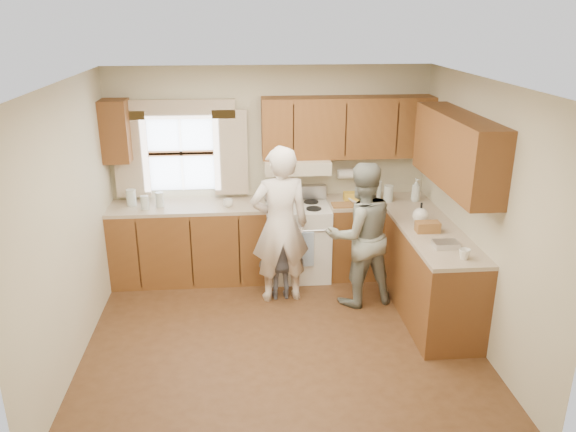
{
  "coord_description": "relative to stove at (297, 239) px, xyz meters",
  "views": [
    {
      "loc": [
        -0.35,
        -4.83,
        3.05
      ],
      "look_at": [
        0.1,
        0.4,
        1.15
      ],
      "focal_mm": 35.0,
      "sensor_mm": 36.0,
      "label": 1
    }
  ],
  "objects": [
    {
      "name": "woman_left",
      "position": [
        -0.25,
        -0.59,
        0.42
      ],
      "size": [
        0.69,
        0.49,
        1.77
      ],
      "primitive_type": "imported",
      "rotation": [
        0.0,
        0.0,
        3.25
      ],
      "color": "silver",
      "rests_on": "ground"
    },
    {
      "name": "stove",
      "position": [
        0.0,
        0.0,
        0.0
      ],
      "size": [
        0.76,
        0.67,
        1.07
      ],
      "color": "silver",
      "rests_on": "ground"
    },
    {
      "name": "woman_right",
      "position": [
        0.61,
        -0.74,
        0.34
      ],
      "size": [
        0.89,
        0.76,
        1.6
      ],
      "primitive_type": "imported",
      "rotation": [
        0.0,
        0.0,
        3.35
      ],
      "color": "#23362E",
      "rests_on": "ground"
    },
    {
      "name": "kitchen_fixtures",
      "position": [
        0.31,
        -0.36,
        0.37
      ],
      "size": [
        3.8,
        2.25,
        2.15
      ],
      "color": "#4D2710",
      "rests_on": "ground"
    },
    {
      "name": "child",
      "position": [
        -0.23,
        -0.59,
        -0.04
      ],
      "size": [
        0.5,
        0.22,
        0.85
      ],
      "primitive_type": "imported",
      "rotation": [
        0.0,
        0.0,
        3.16
      ],
      "color": "slate",
      "rests_on": "ground"
    },
    {
      "name": "room",
      "position": [
        -0.3,
        -1.44,
        0.78
      ],
      "size": [
        3.8,
        3.8,
        3.8
      ],
      "color": "#452A15",
      "rests_on": "ground"
    }
  ]
}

